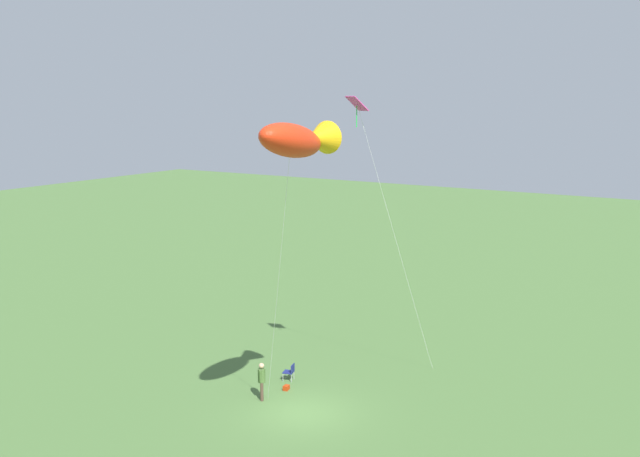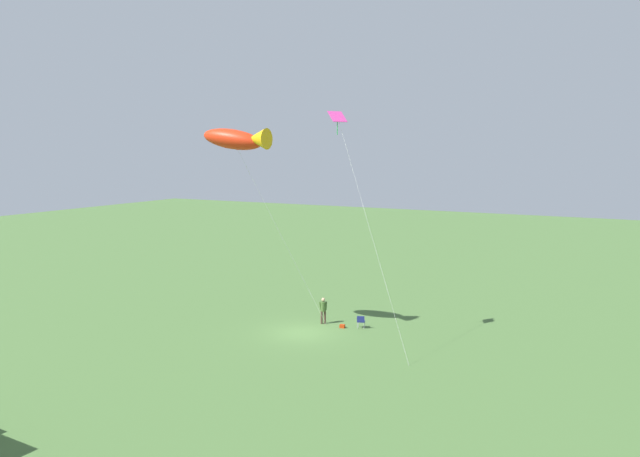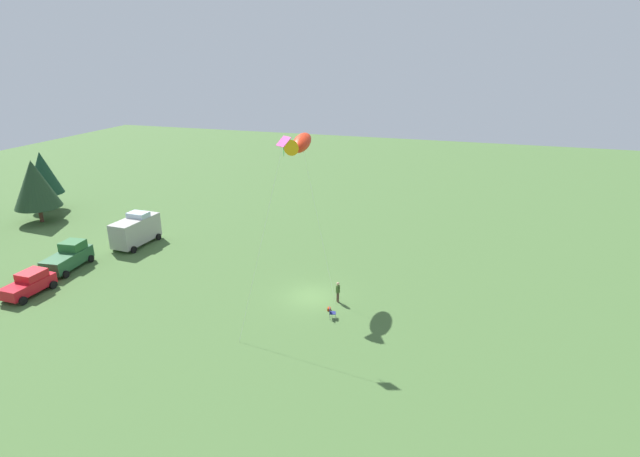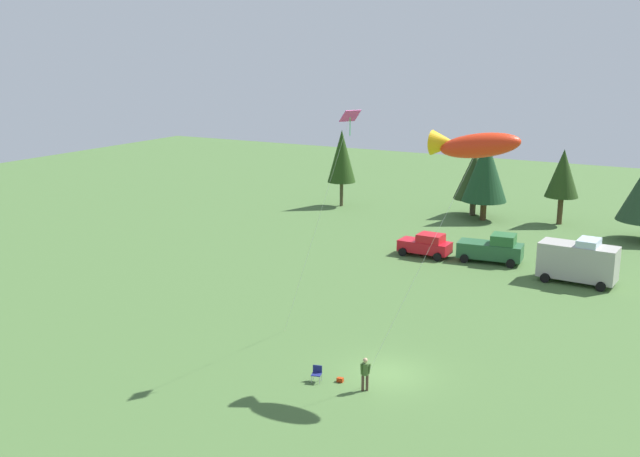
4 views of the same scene
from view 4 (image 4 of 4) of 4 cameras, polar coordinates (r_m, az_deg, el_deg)
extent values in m
plane|color=#456733|center=(40.00, 5.18, -10.96)|extent=(160.00, 160.00, 0.00)
cylinder|color=#4A362A|center=(37.96, 3.61, -11.63)|extent=(0.14, 0.14, 0.85)
cylinder|color=#4A362A|center=(37.92, 3.28, -11.65)|extent=(0.14, 0.14, 0.85)
cylinder|color=#3F5D2A|center=(37.63, 3.46, -10.63)|extent=(0.47, 0.47, 0.62)
sphere|color=tan|center=(37.45, 3.47, -9.99)|extent=(0.24, 0.24, 0.24)
cylinder|color=#3F5D2A|center=(37.60, 3.78, -10.61)|extent=(0.18, 0.16, 0.56)
cylinder|color=#3F5D2A|center=(37.53, 3.17, -10.64)|extent=(0.14, 0.14, 0.55)
cube|color=navy|center=(38.77, -0.27, -11.05)|extent=(0.59, 0.59, 0.04)
cube|color=navy|center=(38.88, -0.20, -10.65)|extent=(0.47, 0.17, 0.40)
cylinder|color=#A5A8AD|center=(38.63, -0.03, -11.49)|extent=(0.03, 0.03, 0.42)
cylinder|color=#A5A8AD|center=(38.72, -0.65, -11.43)|extent=(0.03, 0.03, 0.42)
cylinder|color=#A5A8AD|center=(39.00, 0.11, -11.23)|extent=(0.03, 0.03, 0.42)
cylinder|color=#A5A8AD|center=(39.09, -0.51, -11.17)|extent=(0.03, 0.03, 0.42)
cube|color=#AD2F0C|center=(38.92, 1.54, -11.45)|extent=(0.34, 0.26, 0.22)
cube|color=red|center=(61.71, 7.98, -1.36)|extent=(4.24, 1.89, 0.90)
cube|color=red|center=(61.33, 8.43, -0.72)|extent=(2.04, 1.70, 0.65)
cylinder|color=black|center=(62.19, 9.60, -1.73)|extent=(0.68, 0.23, 0.68)
cylinder|color=black|center=(60.40, 8.93, -2.17)|extent=(0.68, 0.23, 0.68)
cylinder|color=black|center=(63.27, 7.04, -1.38)|extent=(0.68, 0.23, 0.68)
cylinder|color=black|center=(61.51, 6.31, -1.79)|extent=(0.68, 0.23, 0.68)
cube|color=#285A34|center=(60.87, 12.83, -1.64)|extent=(5.18, 2.52, 1.20)
cube|color=#27612F|center=(60.46, 13.81, -0.82)|extent=(1.98, 2.02, 0.80)
cylinder|color=black|center=(61.80, 14.62, -2.09)|extent=(0.70, 0.29, 0.68)
cylinder|color=black|center=(59.72, 14.31, -2.62)|extent=(0.70, 0.29, 0.68)
cylinder|color=black|center=(62.37, 11.36, -1.77)|extent=(0.70, 0.29, 0.68)
cylinder|color=black|center=(60.31, 10.93, -2.28)|extent=(0.70, 0.29, 0.68)
cube|color=#A5A29A|center=(57.10, 19.05, -2.39)|extent=(5.51, 2.48, 2.50)
cube|color=silver|center=(56.59, 19.80, -1.02)|extent=(1.51, 2.10, 0.50)
cylinder|color=black|center=(58.20, 21.08, -3.55)|extent=(0.69, 0.26, 0.68)
cylinder|color=black|center=(55.95, 20.60, -4.18)|extent=(0.69, 0.26, 0.68)
cylinder|color=black|center=(58.98, 17.39, -3.03)|extent=(0.69, 0.26, 0.68)
cylinder|color=black|center=(56.76, 16.76, -3.63)|extent=(0.69, 0.26, 0.68)
cylinder|color=#443F28|center=(80.45, 1.65, 2.65)|extent=(0.37, 0.37, 2.61)
cone|color=#203D13|center=(79.78, 1.67, 5.54)|extent=(3.01, 3.01, 5.57)
cylinder|color=#453D2A|center=(77.60, 11.56, 1.63)|extent=(0.59, 0.59, 1.70)
cone|color=#233717|center=(77.00, 11.67, 4.01)|extent=(4.05, 4.05, 4.83)
cylinder|color=#4B361D|center=(75.56, 12.33, 1.35)|extent=(0.60, 0.60, 1.92)
cone|color=#173B1F|center=(74.82, 12.49, 4.41)|extent=(4.39, 4.39, 6.24)
cylinder|color=#493720|center=(75.66, 17.82, 1.32)|extent=(0.51, 0.51, 2.67)
cone|color=#223C15|center=(75.01, 18.02, 4.03)|extent=(3.17, 3.17, 4.61)
ellipsoid|color=red|center=(37.24, 12.09, 6.20)|extent=(4.19, 1.85, 1.74)
cone|color=#E8A811|center=(37.79, 9.51, 6.42)|extent=(1.38, 1.26, 1.26)
sphere|color=yellow|center=(37.29, 13.87, 6.34)|extent=(0.31, 0.31, 0.31)
cylinder|color=silver|center=(37.19, 7.58, -3.07)|extent=(4.22, 4.22, 11.99)
cylinder|color=#4C3823|center=(38.33, 3.12, -12.06)|extent=(0.04, 0.04, 0.01)
cube|color=#DC3B96|center=(38.60, 2.31, 8.58)|extent=(1.10, 1.16, 0.63)
cylinder|color=green|center=(38.65, 2.30, 7.76)|extent=(0.04, 0.04, 0.92)
cylinder|color=silver|center=(41.60, -0.41, -0.28)|extent=(5.13, 1.67, 13.21)
cylinder|color=#4C3823|center=(45.53, -2.71, -7.78)|extent=(0.04, 0.04, 0.01)
camera|label=1|loc=(51.39, 41.73, 6.76)|focal=42.00mm
camera|label=2|loc=(74.33, 2.46, 9.56)|focal=35.00mm
camera|label=3|loc=(53.86, -38.54, 13.47)|focal=28.00mm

